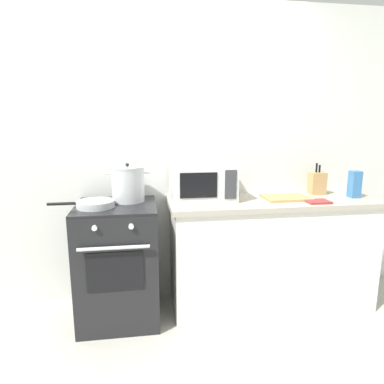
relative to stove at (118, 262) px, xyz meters
name	(u,v)px	position (x,y,z in m)	size (l,w,h in m)	color
ground_plane	(171,362)	(0.35, -0.60, -0.46)	(10.00, 10.00, 0.00)	#B2ADA3
back_wall	(193,155)	(0.65, 0.37, 0.79)	(4.40, 0.10, 2.50)	silver
lower_cabinet_right	(270,254)	(1.25, 0.02, -0.02)	(1.64, 0.56, 0.88)	white
countertop_right	(273,201)	(1.25, 0.02, 0.44)	(1.70, 0.60, 0.04)	#ADA393
stove	(118,262)	(0.00, 0.00, 0.00)	(0.60, 0.64, 0.92)	black
stock_pot	(128,184)	(0.09, 0.11, 0.60)	(0.34, 0.26, 0.30)	silver
frying_pan	(95,204)	(-0.14, -0.06, 0.48)	(0.47, 0.27, 0.05)	silver
microwave	(202,181)	(0.68, 0.08, 0.61)	(0.50, 0.37, 0.30)	white
cutting_board	(286,198)	(1.35, 0.00, 0.47)	(0.36, 0.26, 0.02)	tan
knife_block	(317,183)	(1.69, 0.14, 0.56)	(0.13, 0.10, 0.27)	tan
pasta_box	(355,184)	(1.93, -0.03, 0.57)	(0.08, 0.08, 0.22)	teal
oven_mitt	(318,202)	(1.54, -0.16, 0.47)	(0.18, 0.14, 0.02)	#993333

